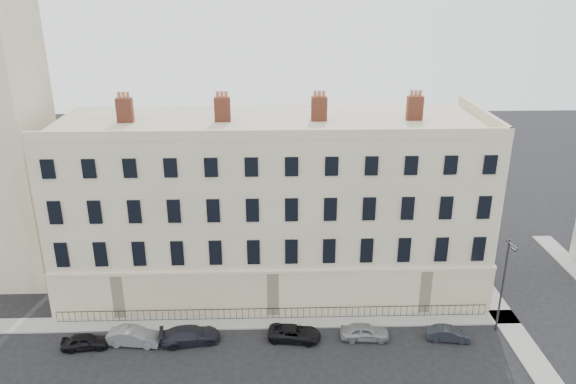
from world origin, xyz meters
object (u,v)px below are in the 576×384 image
car_b (134,337)px  streetlamp (504,282)px  car_e (365,332)px  car_f (448,334)px  car_a (85,341)px  car_d (294,333)px  car_c (190,335)px

car_b → streetlamp: 28.54m
car_e → car_b: bearing=93.6°
car_e → car_f: 6.43m
car_a → streetlamp: size_ratio=0.43×
car_d → car_e: (5.45, -0.08, 0.07)m
car_e → streetlamp: bearing=-82.7°
car_b → car_f: car_b is taller
car_a → car_c: size_ratio=0.76×
car_a → car_e: 21.27m
car_a → car_e: bearing=-94.5°
car_c → car_e: car_c is taller
car_a → streetlamp: (31.87, 1.25, 3.84)m
car_d → car_f: size_ratio=1.24×
streetlamp → car_f: bearing=-175.7°
car_b → car_f: 24.09m
car_d → car_e: bearing=-81.9°
car_a → car_c: 7.84m
car_b → car_d: size_ratio=0.99×
car_a → car_b: (3.60, 0.39, 0.08)m
car_e → car_d: bearing=92.4°
car_d → car_a: bearing=101.0°
car_c → car_d: size_ratio=1.11×
car_d → car_e: 5.45m
car_b → car_f: size_ratio=1.22×
car_c → car_e: (13.44, 0.03, -0.02)m
car_b → car_e: 17.67m
car_a → car_b: car_b is taller
car_d → car_e: size_ratio=1.09×
car_b → car_a: bearing=103.3°
car_b → car_e: bearing=-82.6°
car_f → streetlamp: (4.19, 1.10, 3.88)m
car_d → car_f: car_d is taller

